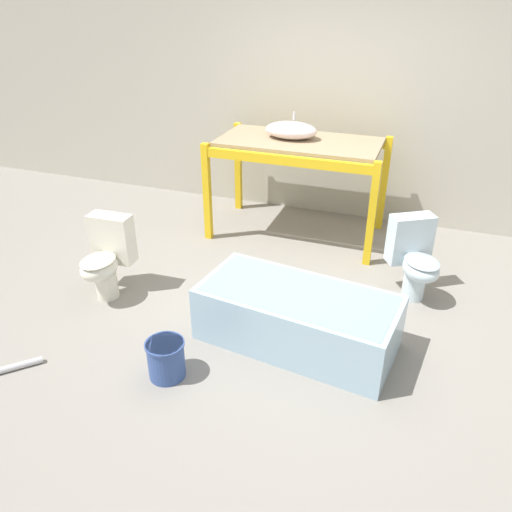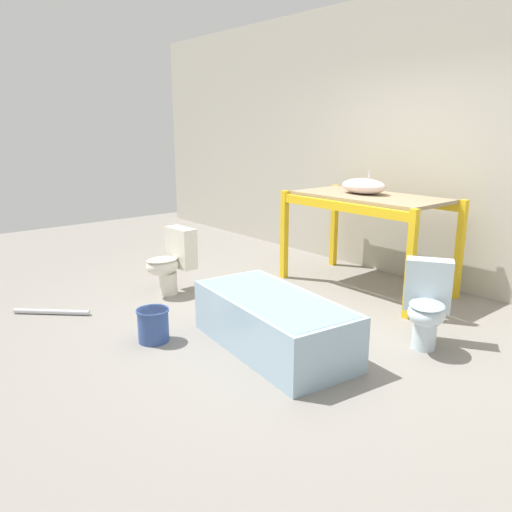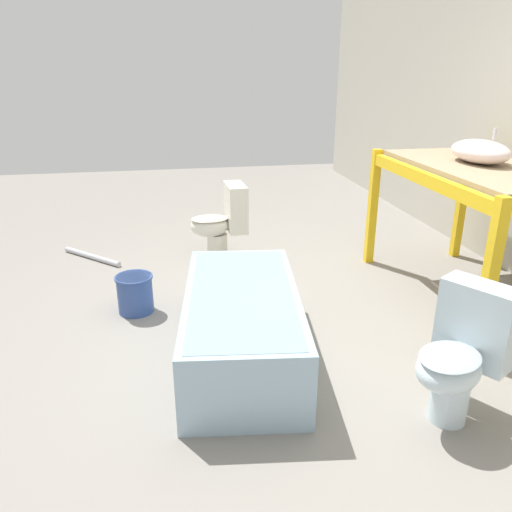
% 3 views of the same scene
% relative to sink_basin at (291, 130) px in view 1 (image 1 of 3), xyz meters
% --- Properties ---
extents(ground_plane, '(12.00, 12.00, 0.00)m').
position_rel_sink_basin_xyz_m(ground_plane, '(0.39, -1.36, -1.12)').
color(ground_plane, gray).
extents(warehouse_wall_rear, '(10.80, 0.08, 3.20)m').
position_rel_sink_basin_xyz_m(warehouse_wall_rear, '(0.39, 0.69, 0.48)').
color(warehouse_wall_rear, '#B2AD9E').
rests_on(warehouse_wall_rear, ground_plane).
extents(shelving_rack, '(1.76, 0.94, 1.04)m').
position_rel_sink_basin_xyz_m(shelving_rack, '(0.10, -0.03, -0.24)').
color(shelving_rack, yellow).
rests_on(shelving_rack, ground_plane).
extents(sink_basin, '(0.54, 0.35, 0.25)m').
position_rel_sink_basin_xyz_m(sink_basin, '(0.00, 0.00, 0.00)').
color(sink_basin, silver).
rests_on(sink_basin, shelving_rack).
extents(bathtub_main, '(1.54, 0.86, 0.44)m').
position_rel_sink_basin_xyz_m(bathtub_main, '(0.63, -1.88, -0.87)').
color(bathtub_main, '#99B7CC').
rests_on(bathtub_main, ground_plane).
extents(toilet_near, '(0.55, 0.60, 0.70)m').
position_rel_sink_basin_xyz_m(toilet_near, '(1.39, -0.89, -0.75)').
color(toilet_near, silver).
rests_on(toilet_near, ground_plane).
extents(toilet_far, '(0.38, 0.52, 0.70)m').
position_rel_sink_basin_xyz_m(toilet_far, '(-1.10, -1.78, -0.75)').
color(toilet_far, silver).
rests_on(toilet_far, ground_plane).
extents(bucket_white, '(0.27, 0.27, 0.28)m').
position_rel_sink_basin_xyz_m(bucket_white, '(-0.12, -2.55, -0.97)').
color(bucket_white, '#334C8C').
rests_on(bucket_white, ground_plane).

